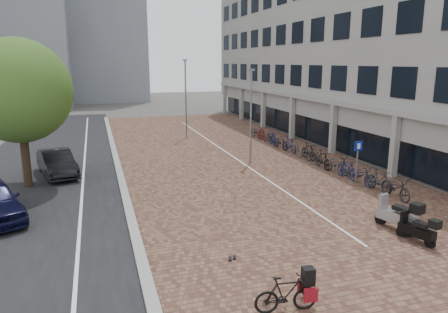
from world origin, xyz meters
The scene contains 17 objects.
ground centered at (0.00, 0.00, 0.00)m, with size 140.00×140.00×0.00m, color #474442.
plaza_brick centered at (2.00, 12.00, 0.01)m, with size 14.50×42.00×0.04m, color brown.
street_asphalt centered at (-9.00, 12.00, 0.01)m, with size 8.00×50.00×0.03m, color black.
curb centered at (-5.10, 12.00, 0.07)m, with size 0.35×42.00×0.14m, color gray.
lane_line centered at (-7.00, 12.00, 0.02)m, with size 0.12×44.00×0.00m, color white.
parking_line centered at (2.20, 12.00, 0.04)m, with size 0.10×30.00×0.00m, color white.
office_building centered at (12.97, 16.00, 8.44)m, with size 8.40×40.00×15.00m.
car_dark centered at (-8.32, 9.66, 0.70)m, with size 1.49×4.27×1.41m, color black.
hero_bike centered at (-1.98, -5.51, 0.50)m, with size 1.65×0.64×1.14m.
shoes centered at (-2.37, -2.52, 0.04)m, with size 0.32×0.26×0.08m, color black, non-canonical shape.
scooter_front centered at (4.09, -2.07, 0.63)m, with size 0.57×1.83×1.26m, color #999A9E, non-canonical shape.
scooter_mid centered at (4.01, -3.16, 0.51)m, with size 0.47×1.49×1.03m, color black, non-canonical shape.
parking_sign centered at (6.09, 3.34, 1.48)m, with size 0.47×0.10×2.23m.
lamp_near centered at (2.70, 9.27, 2.79)m, with size 0.12×0.12×5.59m, color gray.
lamp_far centered at (0.73, 18.51, 3.08)m, with size 0.12×0.12×6.15m, color slate.
street_tree centered at (-9.44, 8.06, 4.57)m, with size 4.94×4.94×7.18m.
bike_row centered at (6.34, 9.05, 0.52)m, with size 1.18×18.12×1.05m.
Camera 1 is at (-6.16, -13.81, 6.05)m, focal length 33.32 mm.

